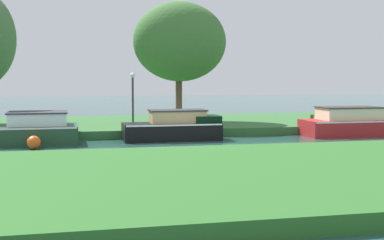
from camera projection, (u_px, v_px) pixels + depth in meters
name	position (u px, v px, depth m)	size (l,w,h in m)	color
ground_plane	(179.00, 143.00, 23.22)	(120.00, 120.00, 0.00)	#28524D
riverbank_far	(154.00, 125.00, 30.00)	(72.00, 10.00, 0.40)	#326631
riverbank_near	(247.00, 176.00, 14.46)	(72.00, 10.00, 0.40)	#2C6427
black_barge	(175.00, 127.00, 24.35)	(4.36, 1.64, 1.38)	black
red_narrowboat	(352.00, 123.00, 26.33)	(4.97, 2.03, 1.41)	#B12124
forest_cruiser	(31.00, 130.00, 22.95)	(4.09, 2.40, 1.38)	#22452C
willow_tree_centre	(180.00, 42.00, 29.75)	(5.18, 3.64, 6.59)	brown
lamp_post	(133.00, 93.00, 26.13)	(0.24, 0.24, 2.65)	#333338
mooring_post_near	(312.00, 120.00, 27.32)	(0.17, 0.17, 0.55)	#4A3B1F
channel_buoy	(34.00, 142.00, 21.33)	(0.54, 0.54, 0.54)	#E55919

